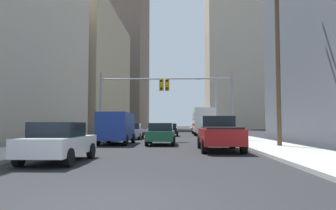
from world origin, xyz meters
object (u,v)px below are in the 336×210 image
Objects in this scene: sedan_black at (170,130)px; sedan_green at (161,134)px; sedan_silver at (132,131)px; traffic_signal_near_right at (202,93)px; traffic_signal_near_left at (129,93)px; city_bus at (203,120)px; cargo_van_blue at (117,126)px; pickup_truck_red at (219,133)px; sedan_white at (59,142)px.

sedan_green is at bearing -90.36° from sedan_black.
sedan_silver is 7.94m from traffic_signal_near_right.
sedan_green is 0.70× the size of traffic_signal_near_left.
city_bus is 2.71× the size of sedan_silver.
cargo_van_blue is at bearing 168.58° from sedan_green.
pickup_truck_red is 12.43m from traffic_signal_near_left.
traffic_signal_near_left reaches higher than sedan_silver.
city_bus reaches higher than sedan_silver.
city_bus is 14.56m from sedan_silver.
sedan_black is (-3.39, 20.64, -0.16)m from pickup_truck_red.
cargo_van_blue reaches higher than sedan_white.
sedan_green is at bearing -121.33° from traffic_signal_near_right.
traffic_signal_near_left is (-7.49, -15.36, 2.20)m from city_bus.
traffic_signal_near_left is at bearing -87.28° from sedan_silver.
cargo_van_blue is 7.64m from sedan_silver.
sedan_white is 0.70× the size of traffic_signal_near_left.
pickup_truck_red is 0.90× the size of traffic_signal_near_left.
sedan_white is at bearing -107.51° from sedan_green.
cargo_van_blue is 1.25× the size of sedan_green.
pickup_truck_red is at bearing -56.31° from traffic_signal_near_left.
traffic_signal_near_left is at bearing -180.00° from traffic_signal_near_right.
sedan_white is (0.00, -11.02, -0.52)m from cargo_van_blue.
traffic_signal_near_left reaches higher than sedan_white.
pickup_truck_red is 5.87m from sedan_green.
city_bus is at bearing 78.18° from sedan_green.
sedan_white is 0.70× the size of traffic_signal_near_right.
traffic_signal_near_left is (-3.17, 5.28, 3.35)m from sedan_green.
traffic_signal_near_left is 6.39m from traffic_signal_near_right.
pickup_truck_red is 1.29× the size of sedan_green.
cargo_van_blue reaches higher than pickup_truck_red.
sedan_silver is at bearing 117.62° from pickup_truck_red.
sedan_green is 0.70× the size of traffic_signal_near_right.
sedan_white is 1.00× the size of sedan_green.
city_bus is 2.71× the size of sedan_black.
sedan_black is at bearing 65.90° from sedan_silver.
sedan_white is 18.65m from sedan_silver.
traffic_signal_near_left reaches higher than sedan_green.
city_bus is 6.43m from sedan_black.
traffic_signal_near_left is at bearing 121.04° from sedan_green.
traffic_signal_near_right reaches higher than city_bus.
pickup_truck_red is 8.81m from sedan_white.
pickup_truck_red is 14.68m from sedan_silver.
city_bus is at bearing 48.13° from sedan_black.
sedan_white is at bearing -97.30° from sedan_black.
sedan_white is 15.99m from traffic_signal_near_left.
cargo_van_blue is at bearing -89.65° from sedan_silver.
sedan_black is (3.37, 26.29, 0.00)m from sedan_white.
sedan_green is 7.01m from traffic_signal_near_left.
sedan_black is at bearing 99.32° from pickup_truck_red.
traffic_signal_near_left is at bearing 88.80° from cargo_van_blue.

